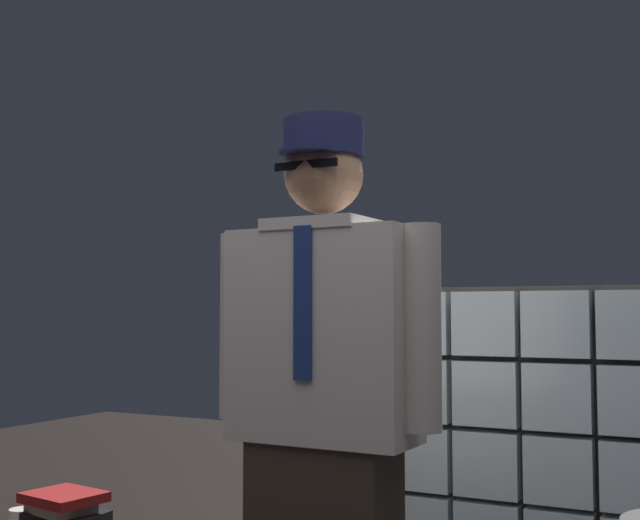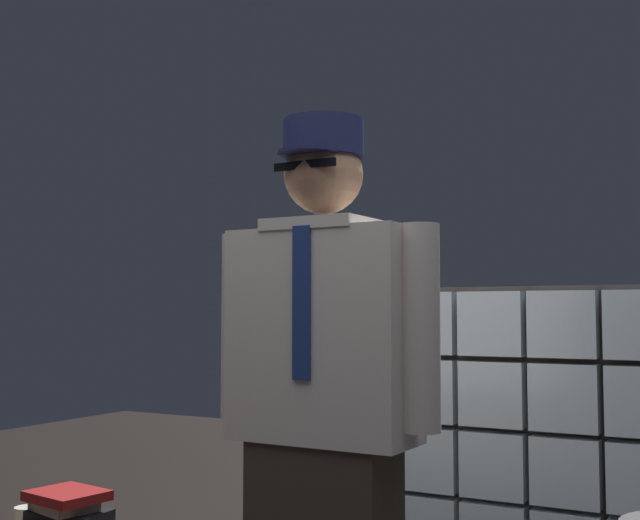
# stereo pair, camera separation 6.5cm
# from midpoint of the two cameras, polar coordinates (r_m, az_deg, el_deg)

# --- Properties ---
(glass_block_wall) EXTENTS (1.65, 0.10, 1.38)m
(glass_block_wall) POSITION_cam_midpoint_polar(r_m,az_deg,el_deg) (3.29, 9.02, -14.03)
(glass_block_wall) COLOR silver
(glass_block_wall) RESTS_ON ground
(standing_person) EXTENTS (0.73, 0.31, 1.83)m
(standing_person) POSITION_cam_midpoint_polar(r_m,az_deg,el_deg) (2.37, -0.53, -11.11)
(standing_person) COLOR #382D23
(standing_person) RESTS_ON ground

